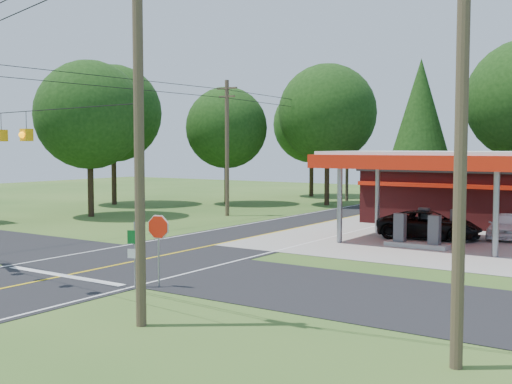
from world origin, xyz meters
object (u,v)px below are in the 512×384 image
Objects in this scene: gas_canopy at (430,163)px; octagonal_stop_sign at (158,233)px; suv_car at (429,225)px; sedan_car at (506,226)px.

gas_canopy is 3.96× the size of octagonal_stop_sign.
sedan_car is at bearing -64.69° from suv_car.
gas_canopy is 3.83m from suv_car.
octagonal_stop_sign reaches higher than sedan_car.
gas_canopy reaches higher than octagonal_stop_sign.
suv_car is at bearing -149.83° from sedan_car.
sedan_car is at bearing 69.46° from octagonal_stop_sign.
gas_canopy reaches higher than sedan_car.
gas_canopy is 16.79m from octagonal_stop_sign.
suv_car is at bearing 108.43° from gas_canopy.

